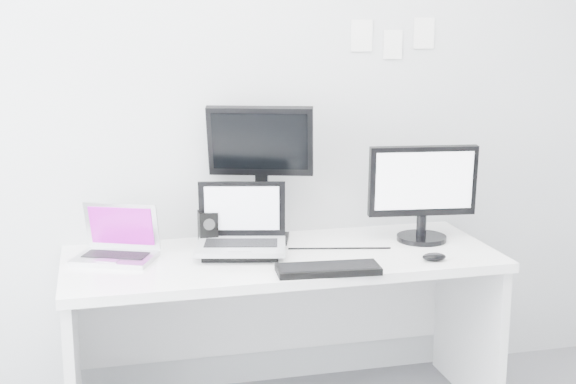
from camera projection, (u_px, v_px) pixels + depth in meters
name	position (u px, v px, depth m)	size (l,w,h in m)	color
back_wall	(264.00, 98.00, 3.52)	(3.60, 3.60, 0.00)	silver
desk	(282.00, 336.00, 3.40)	(1.80, 0.70, 0.73)	white
macbook	(114.00, 233.00, 3.21)	(0.31, 0.24, 0.24)	#B0B0B5
speaker	(208.00, 229.00, 3.41)	(0.08, 0.08, 0.16)	black
dell_laptop	(241.00, 220.00, 3.26)	(0.37, 0.29, 0.31)	#AEB0B5
rear_monitor	(261.00, 172.00, 3.46)	(0.46, 0.16, 0.62)	black
samsung_monitor	(423.00, 192.00, 3.48)	(0.48, 0.22, 0.44)	black
keyboard	(328.00, 269.00, 3.08)	(0.40, 0.14, 0.03)	black
mouse	(434.00, 257.00, 3.23)	(0.10, 0.06, 0.03)	black
wall_note_0	(362.00, 36.00, 3.56)	(0.10, 0.00, 0.14)	white
wall_note_1	(393.00, 44.00, 3.60)	(0.09, 0.00, 0.13)	white
wall_note_2	(424.00, 33.00, 3.63)	(0.10, 0.00, 0.14)	white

